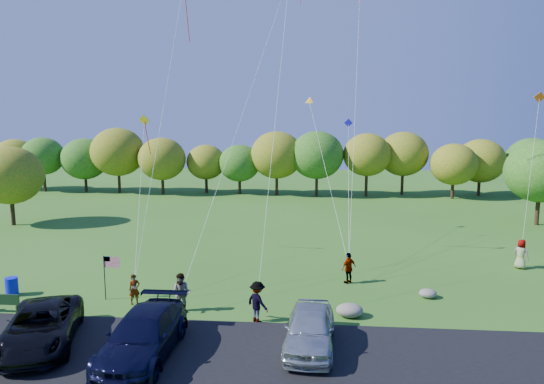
{
  "coord_description": "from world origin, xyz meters",
  "views": [
    {
      "loc": [
        4.28,
        -21.73,
        9.1
      ],
      "look_at": [
        1.91,
        6.0,
        5.01
      ],
      "focal_mm": 32.0,
      "sensor_mm": 36.0,
      "label": 1
    }
  ],
  "objects_px": {
    "minivan_dark": "(41,326)",
    "flyer_a": "(134,289)",
    "flyer_c": "(257,302)",
    "flyer_d": "(349,268)",
    "flyer_b": "(182,293)",
    "minivan_navy": "(143,336)",
    "flyer_e": "(521,254)",
    "minivan_silver": "(310,328)",
    "park_bench": "(3,302)",
    "trash_barrel": "(12,287)"
  },
  "relations": [
    {
      "from": "flyer_a",
      "to": "park_bench",
      "type": "bearing_deg",
      "value": 160.04
    },
    {
      "from": "flyer_b",
      "to": "park_bench",
      "type": "height_order",
      "value": "flyer_b"
    },
    {
      "from": "flyer_c",
      "to": "flyer_e",
      "type": "height_order",
      "value": "flyer_c"
    },
    {
      "from": "flyer_a",
      "to": "park_bench",
      "type": "xyz_separation_m",
      "value": [
        -5.86,
        -1.61,
        -0.26
      ]
    },
    {
      "from": "flyer_c",
      "to": "park_bench",
      "type": "height_order",
      "value": "flyer_c"
    },
    {
      "from": "flyer_a",
      "to": "park_bench",
      "type": "relative_size",
      "value": 0.89
    },
    {
      "from": "minivan_dark",
      "to": "trash_barrel",
      "type": "relative_size",
      "value": 6.01
    },
    {
      "from": "minivan_navy",
      "to": "flyer_c",
      "type": "height_order",
      "value": "flyer_c"
    },
    {
      "from": "flyer_d",
      "to": "flyer_c",
      "type": "bearing_deg",
      "value": 10.78
    },
    {
      "from": "park_bench",
      "to": "flyer_c",
      "type": "bearing_deg",
      "value": -0.78
    },
    {
      "from": "minivan_navy",
      "to": "minivan_silver",
      "type": "bearing_deg",
      "value": 11.6
    },
    {
      "from": "flyer_a",
      "to": "trash_barrel",
      "type": "distance_m",
      "value": 6.92
    },
    {
      "from": "flyer_d",
      "to": "flyer_e",
      "type": "bearing_deg",
      "value": 157.73
    },
    {
      "from": "flyer_c",
      "to": "flyer_e",
      "type": "relative_size",
      "value": 1.03
    },
    {
      "from": "flyer_c",
      "to": "trash_barrel",
      "type": "relative_size",
      "value": 1.98
    },
    {
      "from": "flyer_c",
      "to": "flyer_d",
      "type": "relative_size",
      "value": 1.07
    },
    {
      "from": "minivan_dark",
      "to": "park_bench",
      "type": "bearing_deg",
      "value": 121.13
    },
    {
      "from": "flyer_e",
      "to": "minivan_silver",
      "type": "bearing_deg",
      "value": 84.8
    },
    {
      "from": "park_bench",
      "to": "trash_barrel",
      "type": "relative_size",
      "value": 1.77
    },
    {
      "from": "minivan_dark",
      "to": "flyer_c",
      "type": "xyz_separation_m",
      "value": [
        8.48,
        3.19,
        0.09
      ]
    },
    {
      "from": "minivan_navy",
      "to": "flyer_b",
      "type": "distance_m",
      "value": 4.55
    },
    {
      "from": "flyer_b",
      "to": "park_bench",
      "type": "distance_m",
      "value": 8.56
    },
    {
      "from": "minivan_navy",
      "to": "minivan_silver",
      "type": "distance_m",
      "value": 6.53
    },
    {
      "from": "flyer_b",
      "to": "flyer_e",
      "type": "bearing_deg",
      "value": 25.11
    },
    {
      "from": "minivan_dark",
      "to": "flyer_b",
      "type": "height_order",
      "value": "flyer_b"
    },
    {
      "from": "flyer_c",
      "to": "flyer_d",
      "type": "bearing_deg",
      "value": -87.96
    },
    {
      "from": "flyer_a",
      "to": "flyer_d",
      "type": "bearing_deg",
      "value": -14.71
    },
    {
      "from": "flyer_b",
      "to": "flyer_d",
      "type": "distance_m",
      "value": 9.64
    },
    {
      "from": "minivan_navy",
      "to": "flyer_b",
      "type": "height_order",
      "value": "flyer_b"
    },
    {
      "from": "flyer_a",
      "to": "flyer_c",
      "type": "height_order",
      "value": "flyer_c"
    },
    {
      "from": "minivan_silver",
      "to": "flyer_c",
      "type": "xyz_separation_m",
      "value": [
        -2.4,
        2.49,
        0.07
      ]
    },
    {
      "from": "flyer_a",
      "to": "flyer_b",
      "type": "relative_size",
      "value": 0.79
    },
    {
      "from": "minivan_silver",
      "to": "flyer_d",
      "type": "xyz_separation_m",
      "value": [
        2.12,
        8.22,
        0.01
      ]
    },
    {
      "from": "minivan_navy",
      "to": "flyer_c",
      "type": "bearing_deg",
      "value": 43.54
    },
    {
      "from": "minivan_silver",
      "to": "flyer_a",
      "type": "xyz_separation_m",
      "value": [
        -8.79,
        4.12,
        -0.12
      ]
    },
    {
      "from": "flyer_c",
      "to": "park_bench",
      "type": "xyz_separation_m",
      "value": [
        -12.24,
        0.03,
        -0.45
      ]
    },
    {
      "from": "minivan_dark",
      "to": "flyer_a",
      "type": "distance_m",
      "value": 5.26
    },
    {
      "from": "park_bench",
      "to": "flyer_a",
      "type": "bearing_deg",
      "value": 14.69
    },
    {
      "from": "trash_barrel",
      "to": "minivan_navy",
      "type": "bearing_deg",
      "value": -33.09
    },
    {
      "from": "flyer_a",
      "to": "flyer_c",
      "type": "xyz_separation_m",
      "value": [
        6.39,
        -1.63,
        0.19
      ]
    },
    {
      "from": "minivan_dark",
      "to": "flyer_a",
      "type": "relative_size",
      "value": 3.8
    },
    {
      "from": "flyer_e",
      "to": "trash_barrel",
      "type": "height_order",
      "value": "flyer_e"
    },
    {
      "from": "flyer_e",
      "to": "minivan_dark",
      "type": "bearing_deg",
      "value": 70.12
    },
    {
      "from": "minivan_silver",
      "to": "flyer_c",
      "type": "relative_size",
      "value": 2.53
    },
    {
      "from": "minivan_dark",
      "to": "flyer_b",
      "type": "xyz_separation_m",
      "value": [
        4.75,
        3.95,
        0.1
      ]
    },
    {
      "from": "minivan_silver",
      "to": "flyer_b",
      "type": "relative_size",
      "value": 2.5
    },
    {
      "from": "flyer_c",
      "to": "trash_barrel",
      "type": "xyz_separation_m",
      "value": [
        -13.27,
        2.26,
        -0.47
      ]
    },
    {
      "from": "flyer_d",
      "to": "trash_barrel",
      "type": "distance_m",
      "value": 18.14
    },
    {
      "from": "minivan_dark",
      "to": "flyer_c",
      "type": "distance_m",
      "value": 9.06
    },
    {
      "from": "minivan_dark",
      "to": "flyer_c",
      "type": "height_order",
      "value": "flyer_c"
    }
  ]
}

